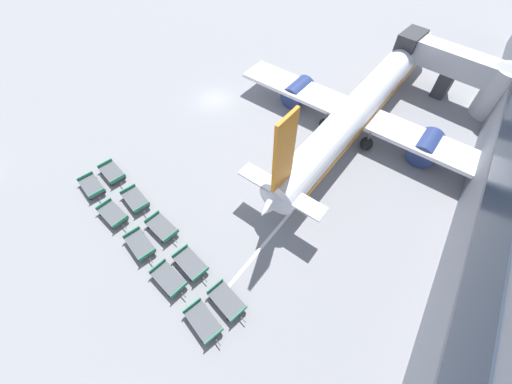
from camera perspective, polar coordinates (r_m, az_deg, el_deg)
ground_plane at (r=42.70m, az=-7.54°, el=16.30°), size 500.00×500.00×0.00m
jet_bridge at (r=47.57m, az=33.88°, el=17.46°), size 15.19×6.06×6.20m
airplane at (r=38.57m, az=18.57°, el=14.60°), size 30.29×38.45×11.70m
baggage_dolly_row_near_col_a at (r=35.32m, az=-27.69°, el=0.93°), size 3.77×2.42×0.92m
baggage_dolly_row_near_col_b at (r=32.23m, az=-24.60°, el=-3.68°), size 3.77×2.14×0.92m
baggage_dolly_row_near_col_c at (r=29.49m, az=-20.36°, el=-8.96°), size 3.77×2.43×0.92m
baggage_dolly_row_near_col_d at (r=27.32m, az=-15.59°, el=-14.98°), size 3.78×2.16×0.92m
baggage_dolly_row_near_col_e at (r=25.64m, az=-9.61°, el=-22.18°), size 3.77×2.43×0.92m
baggage_dolly_row_mid_a_col_a at (r=35.68m, az=-24.69°, el=3.22°), size 3.78×2.33×0.92m
baggage_dolly_row_mid_a_col_b at (r=32.45m, az=-21.08°, el=-1.29°), size 3.77×2.42×0.92m
baggage_dolly_row_mid_a_col_c at (r=29.79m, az=-16.73°, el=-6.20°), size 3.78×2.16×0.92m
baggage_dolly_row_mid_a_col_d at (r=27.46m, az=-11.82°, el=-12.61°), size 3.78×2.28×0.92m
baggage_dolly_row_mid_a_col_e at (r=25.87m, az=-5.33°, el=-19.08°), size 3.78×2.33×0.92m
stand_guidance_stripe at (r=34.36m, az=12.96°, el=4.27°), size 3.26×35.30×0.01m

